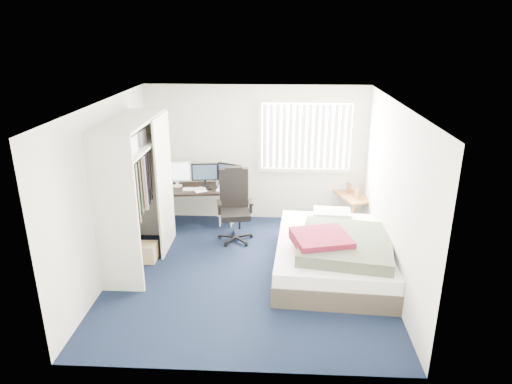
{
  "coord_description": "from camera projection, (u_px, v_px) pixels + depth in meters",
  "views": [
    {
      "loc": [
        0.42,
        -5.98,
        3.44
      ],
      "look_at": [
        0.09,
        0.4,
        1.12
      ],
      "focal_mm": 32.0,
      "sensor_mm": 36.0,
      "label": 1
    }
  ],
  "objects": [
    {
      "name": "window_assembly",
      "position": [
        306.0,
        137.0,
        8.14
      ],
      "size": [
        1.72,
        0.09,
        1.32
      ],
      "color": "white",
      "rests_on": "ground"
    },
    {
      "name": "office_chair",
      "position": [
        235.0,
        213.0,
        7.73
      ],
      "size": [
        0.68,
        0.68,
        1.25
      ],
      "color": "black",
      "rests_on": "ground"
    },
    {
      "name": "ground",
      "position": [
        249.0,
        272.0,
        6.81
      ],
      "size": [
        4.2,
        4.2,
        0.0
      ],
      "primitive_type": "plane",
      "color": "black",
      "rests_on": "ground"
    },
    {
      "name": "closet",
      "position": [
        136.0,
        178.0,
        6.68
      ],
      "size": [
        0.64,
        1.84,
        2.22
      ],
      "color": "beige",
      "rests_on": "ground"
    },
    {
      "name": "nightstand",
      "position": [
        351.0,
        198.0,
        8.28
      ],
      "size": [
        0.69,
        0.94,
        0.76
      ],
      "color": "brown",
      "rests_on": "ground"
    },
    {
      "name": "bed",
      "position": [
        334.0,
        253.0,
        6.73
      ],
      "size": [
        1.82,
        2.34,
        0.73
      ],
      "color": "#3B352B",
      "rests_on": "ground"
    },
    {
      "name": "room_shell",
      "position": [
        248.0,
        176.0,
        6.29
      ],
      "size": [
        4.2,
        4.2,
        4.2
      ],
      "color": "silver",
      "rests_on": "ground"
    },
    {
      "name": "footstool",
      "position": [
        226.0,
        216.0,
        8.36
      ],
      "size": [
        0.31,
        0.26,
        0.23
      ],
      "color": "white",
      "rests_on": "ground"
    },
    {
      "name": "pine_box",
      "position": [
        144.0,
        252.0,
        7.09
      ],
      "size": [
        0.38,
        0.29,
        0.29
      ],
      "primitive_type": "cube",
      "rotation": [
        0.0,
        0.0,
        -0.0
      ],
      "color": "tan",
      "rests_on": "ground"
    },
    {
      "name": "desk",
      "position": [
        203.0,
        185.0,
        8.25
      ],
      "size": [
        1.5,
        0.83,
        1.17
      ],
      "color": "black",
      "rests_on": "ground"
    }
  ]
}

